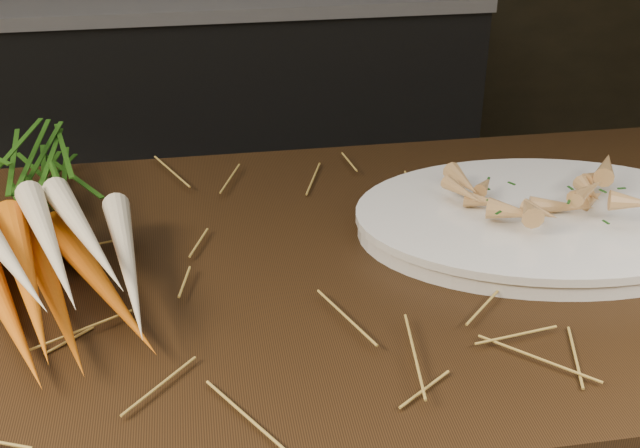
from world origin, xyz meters
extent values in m
cube|color=black|center=(0.30, 2.18, 0.40)|extent=(1.80, 0.60, 0.80)
cone|color=#C3520E|center=(0.03, 0.23, 0.92)|extent=(0.16, 0.31, 0.04)
cone|color=#C3520E|center=(0.08, 0.24, 0.92)|extent=(0.13, 0.32, 0.04)
cone|color=#C3520E|center=(0.13, 0.26, 0.92)|extent=(0.17, 0.31, 0.04)
cone|color=#C3520E|center=(0.06, 0.22, 0.95)|extent=(0.13, 0.32, 0.04)
cone|color=beige|center=(0.04, 0.24, 0.98)|extent=(0.16, 0.29, 0.05)
cone|color=beige|center=(0.08, 0.25, 0.98)|extent=(0.12, 0.30, 0.05)
cone|color=beige|center=(0.12, 0.27, 0.98)|extent=(0.13, 0.29, 0.05)
cone|color=beige|center=(0.16, 0.25, 0.95)|extent=(0.08, 0.30, 0.03)
ellipsoid|color=#2E6212|center=(-0.01, 0.51, 0.96)|extent=(0.27, 0.32, 0.10)
camera|label=1|loc=(0.25, -0.54, 1.41)|focal=45.00mm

